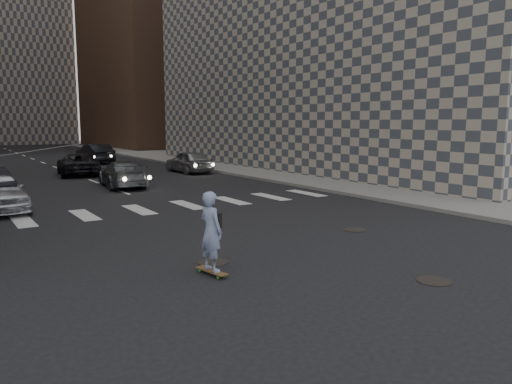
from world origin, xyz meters
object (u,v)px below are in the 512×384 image
traffic_car_b (122,174)px  traffic_car_d (189,162)px  skateboarder (211,231)px  traffic_car_e (95,153)px  traffic_car_c (78,164)px

traffic_car_b → traffic_car_d: (5.90, 4.70, 0.06)m
skateboarder → traffic_car_e: skateboarder is taller
traffic_car_d → traffic_car_c: bearing=-22.5°
traffic_car_c → traffic_car_d: (6.40, -2.35, 0.05)m
traffic_car_d → skateboarder: bearing=63.7°
skateboarder → traffic_car_e: (5.90, 30.91, -0.19)m
skateboarder → traffic_car_e: 31.47m
traffic_car_b → traffic_car_e: traffic_car_e is taller
traffic_car_b → traffic_car_d: bearing=-134.7°
skateboarder → traffic_car_c: size_ratio=0.38×
traffic_car_c → skateboarder: bearing=91.4°
traffic_car_b → traffic_car_d: traffic_car_d is taller
traffic_car_e → skateboarder: bearing=74.5°
skateboarder → traffic_car_b: bearing=68.8°
traffic_car_c → traffic_car_e: (3.33, 8.47, 0.09)m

